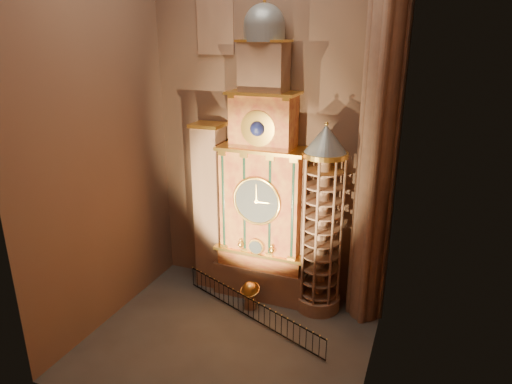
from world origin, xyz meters
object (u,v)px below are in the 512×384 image
at_px(stair_turret, 322,223).
at_px(astronomical_clock, 263,189).
at_px(celestial_globe, 250,293).
at_px(portrait_tower, 210,207).
at_px(iron_railing, 251,309).

bearing_deg(stair_turret, astronomical_clock, 175.70).
bearing_deg(celestial_globe, astronomical_clock, 87.31).
xyz_separation_m(astronomical_clock, stair_turret, (3.50, -0.26, -1.41)).
bearing_deg(stair_turret, portrait_tower, 177.67).
height_order(portrait_tower, celestial_globe, portrait_tower).
xyz_separation_m(astronomical_clock, portrait_tower, (-3.40, 0.02, -1.53)).
xyz_separation_m(portrait_tower, iron_railing, (3.77, -2.82, -4.49)).
relative_size(celestial_globe, iron_railing, 0.18).
relative_size(astronomical_clock, portrait_tower, 1.64).
height_order(stair_turret, iron_railing, stair_turret).
height_order(stair_turret, celestial_globe, stair_turret).
xyz_separation_m(stair_turret, iron_railing, (-3.13, -2.54, -4.61)).
distance_m(stair_turret, celestial_globe, 5.78).
height_order(astronomical_clock, stair_turret, astronomical_clock).
bearing_deg(portrait_tower, stair_turret, -2.33).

